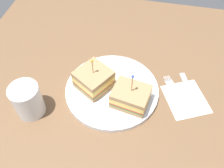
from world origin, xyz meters
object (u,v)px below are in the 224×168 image
object	(u,v)px
drink_glass	(28,101)
napkin	(186,99)
knife	(188,88)
sandwich_half_front	(94,79)
sandwich_half_back	(131,97)
plate	(112,90)
fork	(173,89)

from	to	relation	value
drink_glass	napkin	world-z (taller)	drink_glass
drink_glass	knife	size ratio (longest dim) A/B	0.73
drink_glass	napkin	bearing A→B (deg)	-163.22
sandwich_half_front	napkin	bearing A→B (deg)	-176.85
sandwich_half_back	napkin	xyz separation A→B (cm)	(-14.57, -4.99, -3.77)
drink_glass	napkin	size ratio (longest dim) A/B	0.79
sandwich_half_front	sandwich_half_back	distance (cm)	11.25
plate	knife	world-z (taller)	plate
plate	knife	xyz separation A→B (cm)	(-20.81, -5.59, -0.47)
napkin	fork	world-z (taller)	fork
plate	napkin	bearing A→B (deg)	-175.62
plate	sandwich_half_back	size ratio (longest dim) A/B	2.36
sandwich_half_back	fork	world-z (taller)	sandwich_half_back
sandwich_half_back	napkin	distance (cm)	15.86
fork	drink_glass	bearing A→B (deg)	22.25
sandwich_half_front	sandwich_half_back	bearing A→B (deg)	161.31
napkin	drink_glass	bearing A→B (deg)	16.78
knife	fork	bearing A→B (deg)	16.71
knife	napkin	bearing A→B (deg)	81.27
plate	sandwich_half_front	size ratio (longest dim) A/B	2.24
drink_glass	napkin	distance (cm)	41.49
sandwich_half_back	drink_glass	bearing A→B (deg)	15.52
napkin	sandwich_half_back	bearing A→B (deg)	18.91
drink_glass	knife	xyz separation A→B (cm)	(-40.15, -15.96, -4.01)
napkin	sandwich_half_front	bearing A→B (deg)	3.15
knife	drink_glass	bearing A→B (deg)	21.68
plate	fork	xyz separation A→B (cm)	(-16.54, -4.30, -0.47)
plate	sandwich_half_front	bearing A→B (deg)	-1.82
napkin	knife	distance (cm)	4.09
napkin	fork	distance (cm)	4.57
sandwich_half_front	sandwich_half_back	size ratio (longest dim) A/B	1.06
sandwich_half_back	knife	size ratio (longest dim) A/B	0.88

